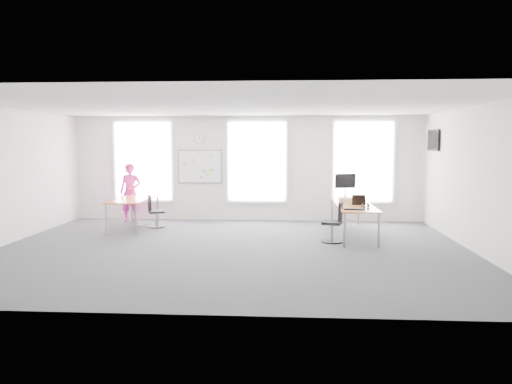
# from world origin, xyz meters

# --- Properties ---
(floor) EXTENTS (10.00, 10.00, 0.00)m
(floor) POSITION_xyz_m (0.00, 0.00, 0.00)
(floor) COLOR #2B2B30
(floor) RESTS_ON ground
(ceiling) EXTENTS (10.00, 10.00, 0.00)m
(ceiling) POSITION_xyz_m (0.00, 0.00, 3.00)
(ceiling) COLOR silver
(ceiling) RESTS_ON ground
(wall_back) EXTENTS (10.00, 0.00, 10.00)m
(wall_back) POSITION_xyz_m (0.00, 4.00, 1.50)
(wall_back) COLOR silver
(wall_back) RESTS_ON ground
(wall_front) EXTENTS (10.00, 0.00, 10.00)m
(wall_front) POSITION_xyz_m (0.00, -4.00, 1.50)
(wall_front) COLOR silver
(wall_front) RESTS_ON ground
(wall_right) EXTENTS (0.00, 10.00, 10.00)m
(wall_right) POSITION_xyz_m (5.00, 0.00, 1.50)
(wall_right) COLOR silver
(wall_right) RESTS_ON ground
(window_left) EXTENTS (1.60, 0.06, 2.20)m
(window_left) POSITION_xyz_m (-3.00, 3.97, 1.70)
(window_left) COLOR white
(window_left) RESTS_ON wall_back
(window_mid) EXTENTS (1.60, 0.06, 2.20)m
(window_mid) POSITION_xyz_m (0.30, 3.97, 1.70)
(window_mid) COLOR white
(window_mid) RESTS_ON wall_back
(window_right) EXTENTS (1.60, 0.06, 2.20)m
(window_right) POSITION_xyz_m (3.30, 3.97, 1.70)
(window_right) COLOR white
(window_right) RESTS_ON wall_back
(desk_right) EXTENTS (0.85, 3.18, 0.77)m
(desk_right) POSITION_xyz_m (2.76, 1.91, 0.72)
(desk_right) COLOR #E18041
(desk_right) RESTS_ON ground
(desk_left) EXTENTS (0.86, 2.15, 0.78)m
(desk_left) POSITION_xyz_m (-2.86, 2.53, 0.72)
(desk_left) COLOR #E18041
(desk_left) RESTS_ON ground
(chair_right) EXTENTS (0.51, 0.50, 0.91)m
(chair_right) POSITION_xyz_m (2.23, 0.92, 0.40)
(chair_right) COLOR black
(chair_right) RESTS_ON ground
(chair_left) EXTENTS (0.51, 0.51, 0.86)m
(chair_left) POSITION_xyz_m (-2.34, 2.63, 0.37)
(chair_left) COLOR black
(chair_left) RESTS_ON ground
(person) EXTENTS (0.62, 0.42, 1.67)m
(person) POSITION_xyz_m (-3.28, 3.55, 0.83)
(person) COLOR #E02599
(person) RESTS_ON ground
(whiteboard) EXTENTS (1.20, 0.03, 0.90)m
(whiteboard) POSITION_xyz_m (-1.35, 3.97, 1.55)
(whiteboard) COLOR white
(whiteboard) RESTS_ON wall_back
(wall_clock) EXTENTS (0.30, 0.04, 0.30)m
(wall_clock) POSITION_xyz_m (-1.35, 3.97, 2.35)
(wall_clock) COLOR gray
(wall_clock) RESTS_ON wall_back
(tv) EXTENTS (0.06, 0.90, 0.55)m
(tv) POSITION_xyz_m (4.95, 3.00, 2.30)
(tv) COLOR black
(tv) RESTS_ON wall_right
(keyboard) EXTENTS (0.47, 0.20, 0.02)m
(keyboard) POSITION_xyz_m (2.64, 0.70, 0.78)
(keyboard) COLOR black
(keyboard) RESTS_ON desk_right
(mouse) EXTENTS (0.08, 0.12, 0.04)m
(mouse) POSITION_xyz_m (2.96, 0.79, 0.79)
(mouse) COLOR black
(mouse) RESTS_ON desk_right
(lens_cap) EXTENTS (0.07, 0.07, 0.01)m
(lens_cap) POSITION_xyz_m (2.92, 1.05, 0.78)
(lens_cap) COLOR black
(lens_cap) RESTS_ON desk_right
(headphones) EXTENTS (0.17, 0.09, 0.10)m
(headphones) POSITION_xyz_m (2.94, 1.12, 0.82)
(headphones) COLOR black
(headphones) RESTS_ON desk_right
(laptop_sleeve) EXTENTS (0.31, 0.19, 0.25)m
(laptop_sleeve) POSITION_xyz_m (2.85, 1.48, 0.90)
(laptop_sleeve) COLOR black
(laptop_sleeve) RESTS_ON desk_right
(paper_stack) EXTENTS (0.38, 0.31, 0.12)m
(paper_stack) POSITION_xyz_m (2.61, 1.93, 0.83)
(paper_stack) COLOR beige
(paper_stack) RESTS_ON desk_right
(monitor) EXTENTS (0.57, 0.24, 0.65)m
(monitor) POSITION_xyz_m (2.70, 3.02, 1.16)
(monitor) COLOR black
(monitor) RESTS_ON desk_right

